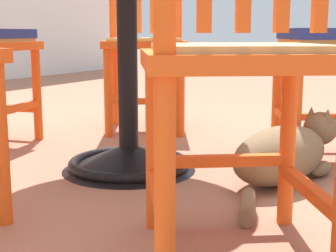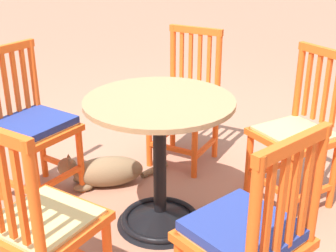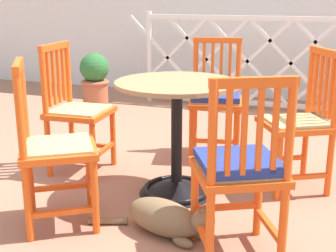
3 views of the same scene
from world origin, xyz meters
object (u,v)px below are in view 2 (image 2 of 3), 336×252
(orange_chair_by_planter, at_px, (33,127))
(orange_chair_near_fence, at_px, (39,227))
(orange_chair_tucked_in, at_px, (185,102))
(orange_chair_facing_out, at_px, (298,134))
(tabby_cat, at_px, (102,172))
(cafe_table, at_px, (160,178))
(orange_chair_at_corner, at_px, (248,239))

(orange_chair_by_planter, distance_m, orange_chair_near_fence, 0.99)
(orange_chair_tucked_in, distance_m, orange_chair_facing_out, 0.82)
(orange_chair_by_planter, distance_m, tabby_cat, 0.52)
(cafe_table, xyz_separation_m, orange_chair_at_corner, (0.05, 0.81, 0.16))
(orange_chair_at_corner, xyz_separation_m, tabby_cat, (0.08, -1.35, -0.35))
(orange_chair_near_fence, relative_size, orange_chair_facing_out, 1.00)
(orange_chair_by_planter, relative_size, orange_chair_facing_out, 1.00)
(orange_chair_by_planter, height_order, orange_chair_near_fence, same)
(cafe_table, relative_size, orange_chair_facing_out, 0.83)
(orange_chair_facing_out, bearing_deg, orange_chair_near_fence, 7.34)
(orange_chair_facing_out, bearing_deg, orange_chair_at_corner, 37.58)
(orange_chair_at_corner, height_order, orange_chair_facing_out, same)
(orange_chair_tucked_in, height_order, orange_chair_facing_out, same)
(orange_chair_near_fence, relative_size, orange_chair_at_corner, 1.00)
(orange_chair_tucked_in, distance_m, orange_chair_by_planter, 1.01)
(cafe_table, relative_size, tabby_cat, 1.02)
(cafe_table, xyz_separation_m, orange_chair_tucked_in, (-0.50, -0.60, 0.15))
(orange_chair_facing_out, xyz_separation_m, tabby_cat, (0.93, -0.70, -0.34))
(orange_chair_near_fence, bearing_deg, orange_chair_facing_out, -172.66)
(orange_chair_by_planter, height_order, orange_chair_at_corner, same)
(orange_chair_tucked_in, bearing_deg, orange_chair_by_planter, -0.68)
(orange_chair_tucked_in, relative_size, orange_chair_at_corner, 1.00)
(orange_chair_at_corner, bearing_deg, orange_chair_by_planter, -72.15)
(cafe_table, height_order, orange_chair_near_fence, orange_chair_near_fence)
(cafe_table, bearing_deg, orange_chair_tucked_in, -129.77)
(orange_chair_by_planter, xyz_separation_m, orange_chair_facing_out, (-1.31, 0.78, -0.01))
(cafe_table, xyz_separation_m, orange_chair_near_fence, (0.71, 0.36, 0.15))
(orange_chair_by_planter, relative_size, orange_chair_at_corner, 1.00)
(orange_chair_near_fence, bearing_deg, orange_chair_by_planter, -101.74)
(orange_chair_at_corner, distance_m, tabby_cat, 1.40)
(cafe_table, relative_size, orange_chair_at_corner, 0.83)
(orange_chair_tucked_in, relative_size, tabby_cat, 1.23)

